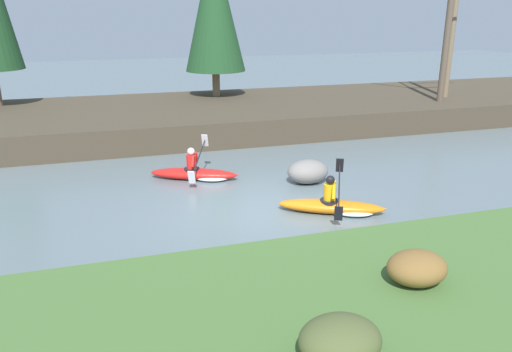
{
  "coord_description": "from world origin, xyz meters",
  "views": [
    {
      "loc": [
        -3.42,
        -11.46,
        4.95
      ],
      "look_at": [
        0.44,
        1.2,
        0.55
      ],
      "focal_mm": 35.0,
      "sensor_mm": 36.0,
      "label": 1
    }
  ],
  "objects": [
    {
      "name": "riverbank_far",
      "position": [
        0.0,
        10.08,
        0.51
      ],
      "size": [
        44.0,
        8.02,
        1.01
      ],
      "color": "#473D2D",
      "rests_on": "ground"
    },
    {
      "name": "shrub_clump_nearest",
      "position": [
        -0.87,
        -6.71,
        1.01
      ],
      "size": [
        1.08,
        0.9,
        0.59
      ],
      "color": "#4C562D",
      "rests_on": "riverbank_near"
    },
    {
      "name": "bare_tree_upstream",
      "position": [
        11.26,
        7.87,
        4.11
      ],
      "size": [
        3.62,
        3.58,
        6.58
      ],
      "color": "brown",
      "rests_on": "riverbank_far"
    },
    {
      "name": "ground_plane",
      "position": [
        0.0,
        0.0,
        0.0
      ],
      "size": [
        90.0,
        90.0,
        0.0
      ],
      "primitive_type": "plane",
      "color": "slate"
    },
    {
      "name": "kayaker_lead",
      "position": [
        2.0,
        -0.7,
        0.2
      ],
      "size": [
        2.69,
        1.94,
        1.2
      ],
      "rotation": [
        0.0,
        0.0,
        -0.45
      ],
      "color": "orange",
      "rests_on": "ground"
    },
    {
      "name": "shrub_clump_second",
      "position": [
        1.17,
        -5.35,
        0.99
      ],
      "size": [
        1.01,
        0.84,
        0.55
      ],
      "color": "brown",
      "rests_on": "riverbank_near"
    },
    {
      "name": "boulder_midstream",
      "position": [
        2.23,
        1.71,
        0.36
      ],
      "size": [
        1.26,
        0.98,
        0.71
      ],
      "color": "gray",
      "rests_on": "ground"
    },
    {
      "name": "bare_tree_mid_upstream",
      "position": [
        12.29,
        8.89,
        4.52
      ],
      "size": [
        4.08,
        4.03,
        7.45
      ],
      "color": "#7A664C",
      "rests_on": "riverbank_far"
    },
    {
      "name": "conifer_tree_mid_left",
      "position": [
        1.81,
        12.25,
        5.16
      ],
      "size": [
        2.83,
        2.83,
        7.11
      ],
      "color": "#7A664C",
      "rests_on": "riverbank_far"
    },
    {
      "name": "riverbank_near",
      "position": [
        0.0,
        -6.19,
        0.36
      ],
      "size": [
        44.0,
        6.16,
        0.72
      ],
      "color": "#476B33",
      "rests_on": "ground"
    },
    {
      "name": "kayaker_middle",
      "position": [
        -0.9,
        3.01,
        0.2
      ],
      "size": [
        2.71,
        1.97,
        1.2
      ],
      "rotation": [
        0.0,
        0.0,
        -0.41
      ],
      "color": "red",
      "rests_on": "ground"
    }
  ]
}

